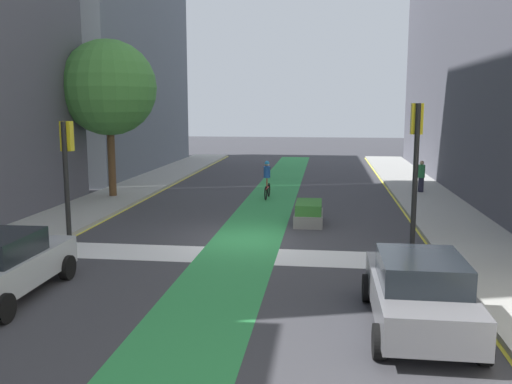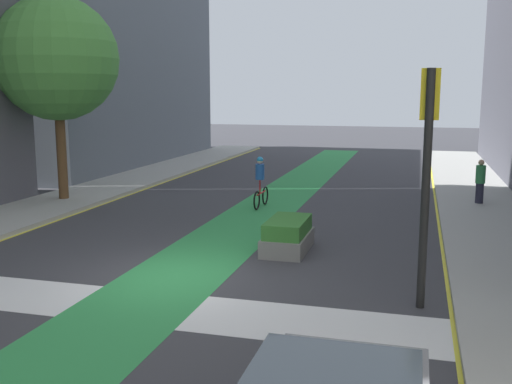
# 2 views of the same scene
# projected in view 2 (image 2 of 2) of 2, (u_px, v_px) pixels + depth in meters

# --- Properties ---
(ground_plane) EXTENTS (120.00, 120.00, 0.00)m
(ground_plane) POSITION_uv_depth(u_px,v_px,m) (175.00, 276.00, 13.49)
(ground_plane) COLOR #38383D
(bike_lane_paint) EXTENTS (2.40, 60.00, 0.01)m
(bike_lane_paint) POSITION_uv_depth(u_px,v_px,m) (176.00, 276.00, 13.48)
(bike_lane_paint) COLOR #2D8C47
(bike_lane_paint) RESTS_ON ground_plane
(crosswalk_band) EXTENTS (12.00, 1.80, 0.01)m
(crosswalk_band) POSITION_uv_depth(u_px,v_px,m) (135.00, 306.00, 11.58)
(crosswalk_band) COLOR silver
(crosswalk_band) RESTS_ON ground_plane
(curb_stripe_right) EXTENTS (0.16, 60.00, 0.01)m
(curb_stripe_right) POSITION_uv_depth(u_px,v_px,m) (451.00, 300.00, 11.93)
(curb_stripe_right) COLOR yellow
(curb_stripe_right) RESTS_ON ground_plane
(traffic_signal_near_right) EXTENTS (0.35, 0.52, 4.57)m
(traffic_signal_near_right) POSITION_uv_depth(u_px,v_px,m) (428.00, 143.00, 11.10)
(traffic_signal_near_right) COLOR black
(traffic_signal_near_right) RESTS_ON ground_plane
(cyclist_in_lane) EXTENTS (0.32, 1.73, 1.86)m
(cyclist_in_lane) POSITION_uv_depth(u_px,v_px,m) (260.00, 181.00, 21.22)
(cyclist_in_lane) COLOR black
(cyclist_in_lane) RESTS_ON ground_plane
(pedestrian_sidewalk_right_a) EXTENTS (0.34, 0.34, 1.58)m
(pedestrian_sidewalk_right_a) POSITION_uv_depth(u_px,v_px,m) (480.00, 181.00, 21.32)
(pedestrian_sidewalk_right_a) COLOR #262638
(pedestrian_sidewalk_right_a) RESTS_ON sidewalk_right
(street_tree_near) EXTENTS (4.51, 4.51, 7.42)m
(street_tree_near) POSITION_uv_depth(u_px,v_px,m) (56.00, 59.00, 21.57)
(street_tree_near) COLOR brown
(street_tree_near) RESTS_ON sidewalk_left
(median_planter) EXTENTS (1.08, 2.05, 0.85)m
(median_planter) POSITION_uv_depth(u_px,v_px,m) (288.00, 236.00, 15.54)
(median_planter) COLOR slate
(median_planter) RESTS_ON ground_plane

